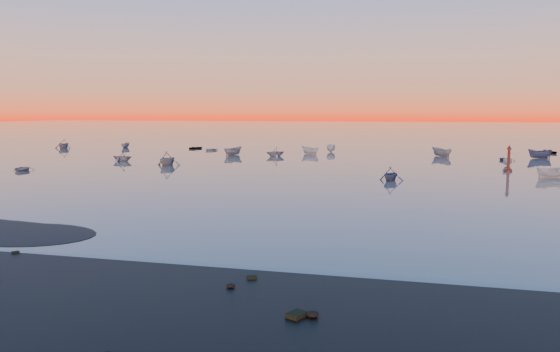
% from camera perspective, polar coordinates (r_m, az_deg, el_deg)
% --- Properties ---
extents(ground, '(600.00, 600.00, 0.00)m').
position_cam_1_polar(ground, '(128.03, 8.39, 3.28)').
color(ground, '#6F655C').
rests_on(ground, ground).
extents(mud_lobes, '(140.00, 6.00, 0.07)m').
position_cam_1_polar(mud_lobes, '(30.10, -11.74, -7.90)').
color(mud_lobes, black).
rests_on(mud_lobes, ground).
extents(moored_fleet, '(124.00, 58.00, 1.20)m').
position_cam_1_polar(moored_fleet, '(81.53, 5.03, 1.39)').
color(moored_fleet, beige).
rests_on(moored_fleet, ground).
extents(boat_near_left, '(3.97, 3.06, 0.92)m').
position_cam_1_polar(boat_near_left, '(77.21, -25.37, 0.47)').
color(boat_near_left, slate).
rests_on(boat_near_left, ground).
extents(boat_near_center, '(2.80, 4.10, 1.31)m').
position_cam_1_polar(boat_near_center, '(70.24, 26.50, -0.15)').
color(boat_near_center, beige).
rests_on(boat_near_center, ground).
extents(channel_marker, '(0.97, 0.97, 3.46)m').
position_cam_1_polar(channel_marker, '(75.22, 22.78, 1.49)').
color(channel_marker, '#45160E').
rests_on(channel_marker, ground).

